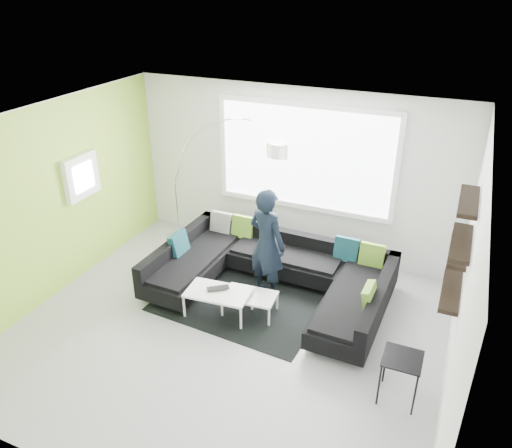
{
  "coord_description": "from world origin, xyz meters",
  "views": [
    {
      "loc": [
        2.49,
        -4.74,
        4.33
      ],
      "look_at": [
        0.04,
        0.9,
        1.21
      ],
      "focal_mm": 35.0,
      "sensor_mm": 36.0,
      "label": 1
    }
  ],
  "objects_px": {
    "sectional_sofa": "(270,277)",
    "laptop": "(219,290)",
    "person": "(267,244)",
    "side_table": "(399,378)",
    "coffee_table": "(234,303)",
    "arc_lamp": "(175,180)"
  },
  "relations": [
    {
      "from": "sectional_sofa",
      "to": "laptop",
      "type": "distance_m",
      "value": 0.84
    },
    {
      "from": "person",
      "to": "laptop",
      "type": "xyz_separation_m",
      "value": [
        -0.42,
        -0.72,
        -0.46
      ]
    },
    {
      "from": "side_table",
      "to": "laptop",
      "type": "bearing_deg",
      "value": 166.87
    },
    {
      "from": "coffee_table",
      "to": "arc_lamp",
      "type": "distance_m",
      "value": 2.7
    },
    {
      "from": "arc_lamp",
      "to": "person",
      "type": "distance_m",
      "value": 2.38
    },
    {
      "from": "person",
      "to": "arc_lamp",
      "type": "bearing_deg",
      "value": -6.55
    },
    {
      "from": "person",
      "to": "laptop",
      "type": "distance_m",
      "value": 0.96
    },
    {
      "from": "side_table",
      "to": "person",
      "type": "distance_m",
      "value": 2.58
    },
    {
      "from": "coffee_table",
      "to": "laptop",
      "type": "bearing_deg",
      "value": -165.54
    },
    {
      "from": "sectional_sofa",
      "to": "coffee_table",
      "type": "height_order",
      "value": "sectional_sofa"
    },
    {
      "from": "sectional_sofa",
      "to": "side_table",
      "type": "relative_size",
      "value": 5.88
    },
    {
      "from": "sectional_sofa",
      "to": "arc_lamp",
      "type": "relative_size",
      "value": 1.53
    },
    {
      "from": "arc_lamp",
      "to": "side_table",
      "type": "height_order",
      "value": "arc_lamp"
    },
    {
      "from": "coffee_table",
      "to": "laptop",
      "type": "distance_m",
      "value": 0.29
    },
    {
      "from": "coffee_table",
      "to": "person",
      "type": "bearing_deg",
      "value": 66.21
    },
    {
      "from": "side_table",
      "to": "person",
      "type": "bearing_deg",
      "value": 148.34
    },
    {
      "from": "coffee_table",
      "to": "arc_lamp",
      "type": "bearing_deg",
      "value": 134.34
    },
    {
      "from": "side_table",
      "to": "person",
      "type": "xyz_separation_m",
      "value": [
        -2.15,
        1.32,
        0.56
      ]
    },
    {
      "from": "arc_lamp",
      "to": "sectional_sofa",
      "type": "bearing_deg",
      "value": -39.89
    },
    {
      "from": "person",
      "to": "laptop",
      "type": "bearing_deg",
      "value": 78.14
    },
    {
      "from": "sectional_sofa",
      "to": "person",
      "type": "distance_m",
      "value": 0.53
    },
    {
      "from": "laptop",
      "to": "person",
      "type": "bearing_deg",
      "value": 22.44
    }
  ]
}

